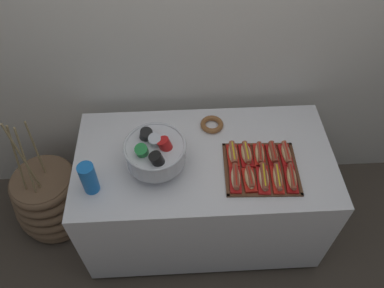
{
  "coord_description": "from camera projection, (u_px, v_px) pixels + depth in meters",
  "views": [
    {
      "loc": [
        -0.14,
        -1.31,
        2.48
      ],
      "look_at": [
        -0.07,
        0.06,
        0.84
      ],
      "focal_mm": 35.14,
      "sensor_mm": 36.0,
      "label": 1
    }
  ],
  "objects": [
    {
      "name": "ground_plane",
      "position": [
        202.0,
        223.0,
        2.75
      ],
      "size": [
        10.0,
        10.0,
        0.0
      ],
      "primitive_type": "plane",
      "color": "#4C4238"
    },
    {
      "name": "back_wall",
      "position": [
        200.0,
        26.0,
        2.08
      ],
      "size": [
        6.0,
        0.1,
        2.6
      ],
      "primitive_type": "cube",
      "color": "silver",
      "rests_on": "ground_plane"
    },
    {
      "name": "buffet_table",
      "position": [
        203.0,
        192.0,
        2.43
      ],
      "size": [
        1.49,
        0.77,
        0.79
      ],
      "color": "silver",
      "rests_on": "ground_plane"
    },
    {
      "name": "floor_vase",
      "position": [
        51.0,
        198.0,
        2.62
      ],
      "size": [
        0.52,
        0.52,
        1.06
      ],
      "color": "brown",
      "rests_on": "ground_plane"
    },
    {
      "name": "serving_tray",
      "position": [
        261.0,
        169.0,
        2.08
      ],
      "size": [
        0.42,
        0.38,
        0.01
      ],
      "color": "#56331E",
      "rests_on": "buffet_table"
    },
    {
      "name": "hot_dog_0",
      "position": [
        236.0,
        178.0,
        2.0
      ],
      "size": [
        0.07,
        0.17,
        0.06
      ],
      "color": "red",
      "rests_on": "serving_tray"
    },
    {
      "name": "hot_dog_1",
      "position": [
        250.0,
        178.0,
        2.01
      ],
      "size": [
        0.07,
        0.16,
        0.06
      ],
      "color": "red",
      "rests_on": "serving_tray"
    },
    {
      "name": "hot_dog_2",
      "position": [
        264.0,
        178.0,
        2.0
      ],
      "size": [
        0.08,
        0.19,
        0.06
      ],
      "color": "red",
      "rests_on": "serving_tray"
    },
    {
      "name": "hot_dog_3",
      "position": [
        277.0,
        178.0,
        2.01
      ],
      "size": [
        0.07,
        0.18,
        0.06
      ],
      "color": "red",
      "rests_on": "serving_tray"
    },
    {
      "name": "hot_dog_4",
      "position": [
        291.0,
        178.0,
        2.01
      ],
      "size": [
        0.07,
        0.18,
        0.06
      ],
      "color": "#B21414",
      "rests_on": "serving_tray"
    },
    {
      "name": "hot_dog_5",
      "position": [
        233.0,
        154.0,
        2.11
      ],
      "size": [
        0.06,
        0.16,
        0.06
      ],
      "color": "red",
      "rests_on": "serving_tray"
    },
    {
      "name": "hot_dog_6",
      "position": [
        246.0,
        154.0,
        2.11
      ],
      "size": [
        0.07,
        0.16,
        0.06
      ],
      "color": "#B21414",
      "rests_on": "serving_tray"
    },
    {
      "name": "hot_dog_7",
      "position": [
        260.0,
        154.0,
        2.11
      ],
      "size": [
        0.08,
        0.17,
        0.06
      ],
      "color": "red",
      "rests_on": "serving_tray"
    },
    {
      "name": "hot_dog_8",
      "position": [
        273.0,
        154.0,
        2.11
      ],
      "size": [
        0.06,
        0.15,
        0.06
      ],
      "color": "#B21414",
      "rests_on": "serving_tray"
    },
    {
      "name": "hot_dog_9",
      "position": [
        286.0,
        154.0,
        2.11
      ],
      "size": [
        0.06,
        0.16,
        0.06
      ],
      "color": "red",
      "rests_on": "serving_tray"
    },
    {
      "name": "punch_bowl",
      "position": [
        155.0,
        152.0,
        1.99
      ],
      "size": [
        0.33,
        0.33,
        0.25
      ],
      "color": "silver",
      "rests_on": "buffet_table"
    },
    {
      "name": "cup_stack",
      "position": [
        89.0,
        178.0,
        1.93
      ],
      "size": [
        0.09,
        0.09,
        0.19
      ],
      "color": "blue",
      "rests_on": "buffet_table"
    },
    {
      "name": "donut",
      "position": [
        212.0,
        124.0,
        2.28
      ],
      "size": [
        0.14,
        0.14,
        0.03
      ],
      "color": "brown",
      "rests_on": "buffet_table"
    }
  ]
}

